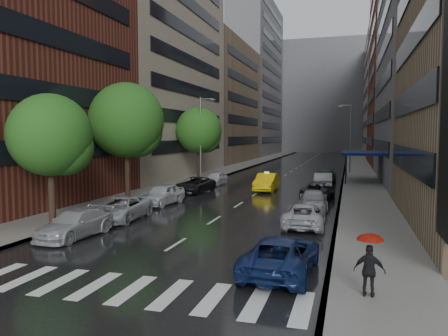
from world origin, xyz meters
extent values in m
plane|color=gray|center=(0.00, 0.00, 0.00)|extent=(220.00, 220.00, 0.00)
cube|color=black|center=(0.00, 50.00, 0.01)|extent=(14.00, 140.00, 0.01)
cube|color=gray|center=(-9.00, 50.00, 0.07)|extent=(4.00, 140.00, 0.15)
cube|color=gray|center=(9.00, 50.00, 0.07)|extent=(4.00, 140.00, 0.15)
cube|color=silver|center=(-3.30, -2.00, 0.01)|extent=(0.55, 2.80, 0.01)
cube|color=silver|center=(-1.90, -2.00, 0.01)|extent=(0.55, 2.80, 0.01)
cube|color=silver|center=(-0.50, -2.00, 0.01)|extent=(0.55, 2.80, 0.01)
cube|color=silver|center=(0.90, -2.00, 0.01)|extent=(0.55, 2.80, 0.01)
cube|color=silver|center=(2.30, -2.00, 0.01)|extent=(0.55, 2.80, 0.01)
cube|color=silver|center=(3.70, -2.00, 0.01)|extent=(0.55, 2.80, 0.01)
cube|color=silver|center=(5.10, -2.00, 0.01)|extent=(0.55, 2.80, 0.01)
cube|color=silver|center=(6.50, -2.00, 0.01)|extent=(0.55, 2.80, 0.01)
cube|color=maroon|center=(-15.00, 12.00, 13.00)|extent=(8.00, 20.00, 26.00)
cube|color=gray|center=(-15.00, 36.00, 17.00)|extent=(8.00, 28.00, 34.00)
cube|color=#937A5B|center=(-15.00, 64.00, 11.00)|extent=(8.00, 28.00, 22.00)
cube|color=slate|center=(-15.00, 94.00, 19.00)|extent=(8.00, 32.00, 38.00)
cube|color=slate|center=(15.00, 36.00, 12.00)|extent=(8.00, 28.00, 24.00)
cube|color=maroon|center=(15.00, 64.00, 18.00)|extent=(8.00, 28.00, 36.00)
cube|color=gray|center=(15.00, 94.00, 14.00)|extent=(8.00, 32.00, 28.00)
cube|color=slate|center=(0.00, 118.00, 16.00)|extent=(40.00, 14.00, 32.00)
cylinder|color=#382619|center=(-8.60, 6.35, 2.05)|extent=(0.40, 0.40, 4.10)
sphere|color=#1E5116|center=(-8.60, 6.35, 5.13)|extent=(4.69, 4.69, 4.69)
cylinder|color=#382619|center=(-8.60, 15.22, 2.49)|extent=(0.40, 0.40, 4.98)
sphere|color=#1E5116|center=(-8.60, 15.22, 6.23)|extent=(5.70, 5.70, 5.70)
cylinder|color=#382619|center=(-8.60, 31.67, 2.26)|extent=(0.40, 0.40, 4.51)
sphere|color=#1E5116|center=(-8.60, 31.67, 5.64)|extent=(5.16, 5.16, 5.16)
imported|color=yellow|center=(0.51, 24.43, 0.80)|extent=(1.70, 4.86, 1.60)
imported|color=#A6A6AB|center=(-5.40, 3.92, 0.69)|extent=(2.28, 4.86, 1.37)
imported|color=#B1B4BB|center=(-5.40, 8.44, 0.70)|extent=(2.57, 5.15, 1.40)
imported|color=silver|center=(-5.40, 14.53, 0.77)|extent=(2.25, 4.66, 1.54)
imported|color=black|center=(-5.40, 21.53, 0.69)|extent=(2.74, 5.15, 1.38)
imported|color=silver|center=(-5.40, 27.80, 0.67)|extent=(1.74, 4.01, 1.35)
imported|color=#10204F|center=(5.40, 1.07, 0.71)|extent=(2.58, 5.23, 1.43)
imported|color=#AAADB4|center=(5.40, 9.58, 0.67)|extent=(2.34, 4.86, 1.34)
imported|color=#949599|center=(5.40, 15.72, 0.68)|extent=(2.30, 4.85, 1.36)
imported|color=black|center=(5.40, 20.55, 0.69)|extent=(2.67, 5.11, 1.37)
imported|color=#A9A9AE|center=(5.40, 27.28, 0.77)|extent=(1.85, 4.76, 1.55)
imported|color=#1B3C24|center=(5.40, 33.58, 0.71)|extent=(2.00, 4.91, 1.42)
imported|color=black|center=(8.42, -0.83, 0.96)|extent=(0.99, 0.52, 1.62)
imported|color=#B41D0D|center=(8.42, -0.83, 1.80)|extent=(0.82, 0.82, 0.72)
cylinder|color=gray|center=(-7.80, 30.00, 4.65)|extent=(0.18, 0.18, 9.00)
cube|color=gray|center=(-6.40, 30.00, 8.85)|extent=(0.50, 0.22, 0.16)
cylinder|color=gray|center=(7.80, 45.00, 4.65)|extent=(0.18, 0.18, 9.00)
cube|color=gray|center=(6.40, 45.00, 8.85)|extent=(0.50, 0.22, 0.16)
cube|color=navy|center=(9.00, 35.00, 3.15)|extent=(4.00, 8.00, 0.25)
cylinder|color=black|center=(7.40, 31.20, 1.65)|extent=(0.12, 0.12, 3.00)
cylinder|color=black|center=(7.40, 38.80, 1.65)|extent=(0.12, 0.12, 3.00)
camera|label=1|loc=(7.75, -14.73, 5.16)|focal=35.00mm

